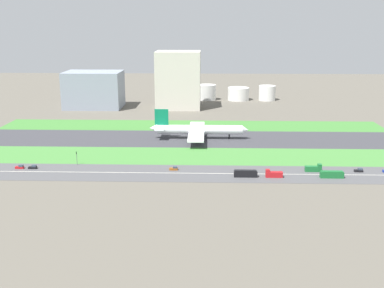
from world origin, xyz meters
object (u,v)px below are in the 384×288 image
Objects in this scene: truck_0 at (314,168)px; fuel_tank_centre at (238,94)px; bus_0 at (332,174)px; fuel_tank_east at (267,93)px; airliner at (197,130)px; car_3 at (174,169)px; truck_1 at (274,174)px; fuel_tank_west at (207,92)px; car_1 at (359,170)px; bus_1 at (246,174)px; traffic_light at (77,157)px; car_4 at (20,167)px; terminal_building at (94,90)px; hangar_building at (178,80)px; car_2 at (33,167)px.

fuel_tank_centre is at bearing 96.19° from truck_0.
fuel_tank_east is at bearing -89.20° from bus_0.
car_3 is (-10.61, -68.00, -5.31)m from airliner.
fuel_tank_centre reaches higher than bus_0.
truck_1 is 51.40m from car_3.
car_1 is at bearing -70.90° from fuel_tank_west.
bus_1 is 240.31m from fuel_tank_east.
car_1 is 0.52× the size of truck_1.
traffic_light is 0.42× the size of fuel_tank_west.
fuel_tank_centre is at bearing -82.46° from bus_0.
bus_1 reaches higher than car_4.
car_3 is at bearing -94.31° from fuel_tank_west.
terminal_building reaches higher than car_1.
car_1 and car_3 have the same top height.
traffic_light is at bearing 176.36° from truck_0.
hangar_building reaches higher than fuel_tank_centre.
bus_1 is 0.23× the size of hangar_building.
airliner is 1.30× the size of hangar_building.
terminal_building is 139.76m from fuel_tank_centre.
terminal_building is (-9.69, 182.00, 15.17)m from car_2.
fuel_tank_west is at bearing -85.32° from bus_1.
car_4 is at bearing 180.00° from car_1.
truck_0 is (-23.24, -0.00, 0.75)m from car_1.
airliner is 114.54m from car_4.
fuel_tank_east is at bearing 71.52° from car_3.
truck_0 is at bearing -155.59° from truck_1.
terminal_building reaches higher than traffic_light.
truck_0 is at bearing -76.30° from fuel_tank_west.
hangar_building is at bearing -65.46° from bus_0.
traffic_light is 0.14× the size of hangar_building.
traffic_light is 180.83m from hangar_building.
truck_1 is at bearing -89.38° from fuel_tank_centre.
hangar_building is at bearing -141.38° from fuel_tank_centre.
car_1 is at bearing -38.64° from airliner.
bus_1 and bus_0 have the same top height.
fuel_tank_east reaches higher than truck_1.
fuel_tank_east is (128.99, 219.01, 2.88)m from traffic_light.
truck_0 is 0.17× the size of hangar_building.
fuel_tank_west is at bearing 68.04° from car_2.
fuel_tank_centre reaches higher than car_1.
fuel_tank_centre is (11.33, 237.00, 4.39)m from bus_1.
airliner is at bearing -71.64° from bus_1.
fuel_tank_east is at bearing 0.00° from fuel_tank_centre.
airliner is at bearing -80.49° from hangar_building.
truck_0 reaches higher than bus_0.
hangar_building is at bearing -151.92° from fuel_tank_east.
bus_1 is at bearing -85.32° from fuel_tank_west.
truck_1 is 202.19m from hangar_building.
car_3 is 232.04m from fuel_tank_centre.
airliner is 87.57m from traffic_light.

